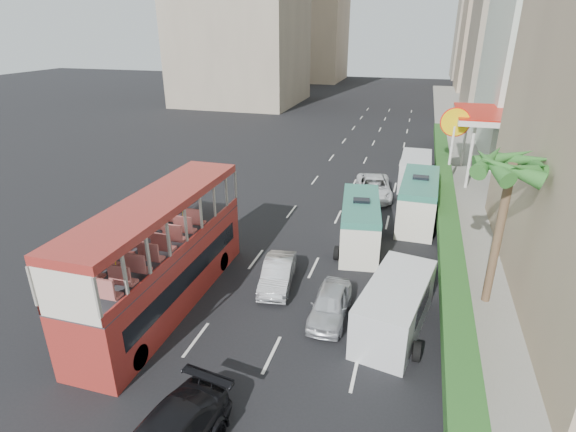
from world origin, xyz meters
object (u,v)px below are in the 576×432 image
at_px(double_decker_bus, 162,254).
at_px(minibus_near, 360,224).
at_px(panel_van_far, 415,171).
at_px(car_silver_lane_b, 330,317).
at_px(car_silver_lane_a, 278,285).
at_px(van_asset, 373,196).
at_px(palm_tree, 498,236).
at_px(minibus_far, 418,200).
at_px(panel_van_near, 395,306).
at_px(shell_station, 494,147).

height_order(double_decker_bus, minibus_near, double_decker_bus).
height_order(minibus_near, panel_van_far, minibus_near).
bearing_deg(car_silver_lane_b, double_decker_bus, -172.15).
distance_m(double_decker_bus, car_silver_lane_b, 7.74).
xyz_separation_m(car_silver_lane_a, panel_van_far, (5.84, 17.36, 1.12)).
height_order(van_asset, palm_tree, palm_tree).
bearing_deg(palm_tree, minibus_far, 110.49).
distance_m(panel_van_near, panel_van_far, 19.23).
xyz_separation_m(double_decker_bus, shell_station, (16.00, 23.00, 0.22)).
xyz_separation_m(palm_tree, shell_station, (2.20, 19.00, -0.63)).
xyz_separation_m(minibus_near, palm_tree, (6.32, -4.25, 2.04)).
relative_size(minibus_near, palm_tree, 0.94).
bearing_deg(minibus_near, panel_van_far, 69.67).
height_order(palm_tree, shell_station, palm_tree).
bearing_deg(minibus_near, minibus_far, 48.10).
xyz_separation_m(minibus_near, panel_van_near, (2.45, -7.28, -0.26)).
relative_size(minibus_near, minibus_far, 0.93).
xyz_separation_m(van_asset, panel_van_far, (2.78, 3.69, 1.12)).
xyz_separation_m(car_silver_lane_a, panel_van_near, (5.61, -1.87, 1.07)).
bearing_deg(car_silver_lane_b, car_silver_lane_a, 148.01).
bearing_deg(car_silver_lane_b, palm_tree, 24.20).
xyz_separation_m(double_decker_bus, panel_van_near, (9.93, 0.97, -1.46)).
relative_size(minibus_far, palm_tree, 1.01).
bearing_deg(panel_van_far, minibus_far, -86.75).
distance_m(car_silver_lane_b, shell_station, 23.81).
height_order(car_silver_lane_a, minibus_far, minibus_far).
xyz_separation_m(van_asset, panel_van_near, (2.55, -15.54, 1.07)).
distance_m(car_silver_lane_b, minibus_far, 12.25).
bearing_deg(panel_van_far, minibus_near, -102.26).
relative_size(car_silver_lane_b, minibus_far, 0.59).
bearing_deg(minibus_near, van_asset, 82.99).
distance_m(van_asset, shell_station, 11.13).
xyz_separation_m(car_silver_lane_a, car_silver_lane_b, (2.93, -1.81, 0.00)).
bearing_deg(panel_van_far, van_asset, -126.56).
distance_m(car_silver_lane_b, panel_van_near, 2.89).
bearing_deg(minibus_far, car_silver_lane_a, -120.23).
height_order(panel_van_near, panel_van_far, panel_van_far).
bearing_deg(minibus_near, car_silver_lane_b, -99.48).
height_order(car_silver_lane_b, minibus_near, minibus_near).
relative_size(double_decker_bus, panel_van_far, 1.97).
xyz_separation_m(double_decker_bus, palm_tree, (13.80, 4.00, 0.85)).
bearing_deg(minibus_far, panel_van_near, -91.05).
relative_size(minibus_far, panel_van_near, 1.20).
bearing_deg(car_silver_lane_b, van_asset, 89.29).
bearing_deg(palm_tree, car_silver_lane_b, -155.59).
height_order(minibus_far, shell_station, shell_station).
relative_size(car_silver_lane_a, minibus_far, 0.60).
bearing_deg(panel_van_near, car_silver_lane_b, -170.29).
relative_size(panel_van_near, palm_tree, 0.84).
xyz_separation_m(double_decker_bus, car_silver_lane_a, (4.32, 2.84, -2.53)).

